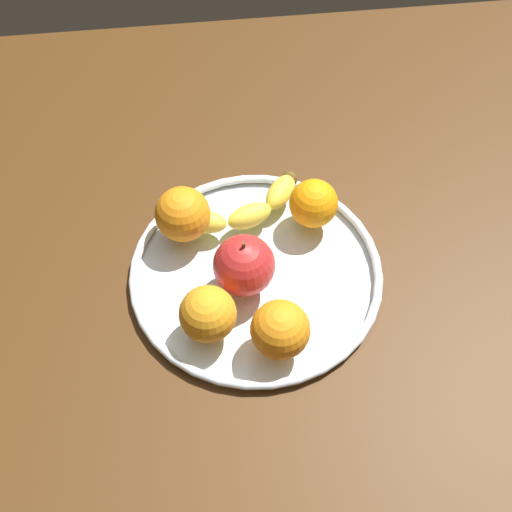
# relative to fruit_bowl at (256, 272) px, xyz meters

# --- Properties ---
(ground_plane) EXTENTS (1.16, 1.16, 0.04)m
(ground_plane) POSITION_rel_fruit_bowl_xyz_m (0.00, 0.00, -0.03)
(ground_plane) COLOR #442810
(fruit_bowl) EXTENTS (0.35, 0.35, 0.02)m
(fruit_bowl) POSITION_rel_fruit_bowl_xyz_m (0.00, 0.00, 0.00)
(fruit_bowl) COLOR silver
(fruit_bowl) RESTS_ON ground_plane
(banana) EXTENTS (0.18, 0.10, 0.03)m
(banana) POSITION_rel_fruit_bowl_xyz_m (-0.00, 0.09, 0.03)
(banana) COLOR yellow
(banana) RESTS_ON fruit_bowl
(apple) EXTENTS (0.08, 0.08, 0.09)m
(apple) POSITION_rel_fruit_bowl_xyz_m (-0.02, -0.02, 0.05)
(apple) COLOR red
(apple) RESTS_ON fruit_bowl
(orange_center) EXTENTS (0.08, 0.08, 0.08)m
(orange_center) POSITION_rel_fruit_bowl_xyz_m (-0.09, 0.07, 0.05)
(orange_center) COLOR orange
(orange_center) RESTS_ON fruit_bowl
(orange_back_left) EXTENTS (0.07, 0.07, 0.07)m
(orange_back_left) POSITION_rel_fruit_bowl_xyz_m (0.09, 0.08, 0.04)
(orange_back_left) COLOR orange
(orange_back_left) RESTS_ON fruit_bowl
(orange_back_right) EXTENTS (0.07, 0.07, 0.07)m
(orange_back_right) POSITION_rel_fruit_bowl_xyz_m (0.02, -0.12, 0.05)
(orange_back_right) COLOR orange
(orange_back_right) RESTS_ON fruit_bowl
(orange_front_left) EXTENTS (0.07, 0.07, 0.07)m
(orange_front_left) POSITION_rel_fruit_bowl_xyz_m (-0.07, -0.08, 0.05)
(orange_front_left) COLOR orange
(orange_front_left) RESTS_ON fruit_bowl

